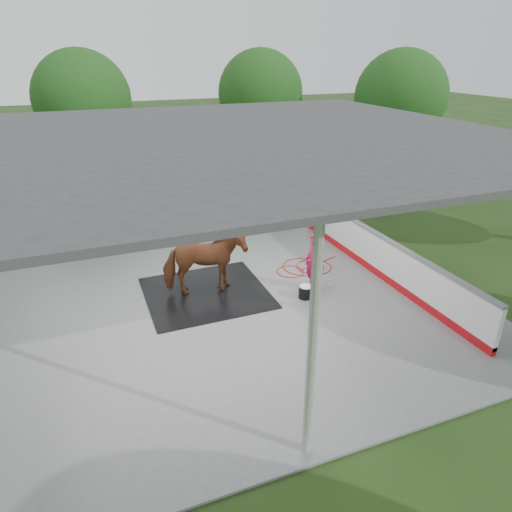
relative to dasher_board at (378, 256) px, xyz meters
name	(u,v)px	position (x,y,z in m)	size (l,w,h in m)	color
ground	(217,307)	(-4.60, 0.00, -0.59)	(100.00, 100.00, 0.00)	#1E3814
concrete_slab	(217,306)	(-4.60, 0.00, -0.57)	(12.00, 10.00, 0.05)	slate
pavilion_structure	(210,141)	(-4.60, 0.00, 3.37)	(12.60, 10.60, 4.05)	beige
dasher_board	(378,256)	(0.00, 0.00, 0.00)	(0.16, 8.00, 1.15)	#B50F14
tree_belt	(212,141)	(-4.30, 0.90, 3.20)	(28.00, 28.00, 5.80)	#382314
rubber_mat	(206,293)	(-4.67, 0.66, -0.53)	(2.99, 2.80, 0.02)	black
horse	(205,262)	(-4.67, 0.66, 0.33)	(0.92, 2.02, 1.71)	brown
handler	(313,263)	(-2.09, -0.16, 0.22)	(0.56, 0.37, 1.53)	#C4144D
wash_bucket	(305,292)	(-2.43, -0.46, -0.38)	(0.35, 0.35, 0.32)	black
soap_bottle_a	(330,281)	(-1.57, -0.18, -0.39)	(0.11, 0.12, 0.30)	silver
soap_bottle_b	(310,293)	(-2.29, -0.44, -0.45)	(0.08, 0.08, 0.18)	#338CD8
hose_coil	(305,267)	(-1.67, 1.05, -0.53)	(2.07, 1.21, 0.02)	red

